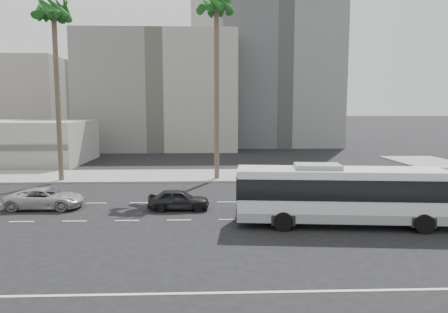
{
  "coord_description": "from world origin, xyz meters",
  "views": [
    {
      "loc": [
        -4.25,
        -23.1,
        6.44
      ],
      "look_at": [
        -3.23,
        4.0,
        3.25
      ],
      "focal_mm": 32.61,
      "sensor_mm": 36.0,
      "label": 1
    }
  ],
  "objects_px": {
    "city_bus": "(345,193)",
    "palm_near": "(216,9)",
    "car_a": "(179,199)",
    "palm_mid": "(54,15)",
    "car_b": "(46,198)"
  },
  "relations": [
    {
      "from": "city_bus",
      "to": "palm_near",
      "type": "xyz_separation_m",
      "value": [
        -6.78,
        14.94,
        13.32
      ]
    },
    {
      "from": "car_a",
      "to": "palm_near",
      "type": "distance_m",
      "value": 18.4
    },
    {
      "from": "car_a",
      "to": "palm_mid",
      "type": "xyz_separation_m",
      "value": [
        -11.15,
        10.48,
        13.64
      ]
    },
    {
      "from": "palm_near",
      "to": "car_a",
      "type": "bearing_deg",
      "value": -103.55
    },
    {
      "from": "car_a",
      "to": "palm_mid",
      "type": "height_order",
      "value": "palm_mid"
    },
    {
      "from": "city_bus",
      "to": "car_a",
      "type": "height_order",
      "value": "city_bus"
    },
    {
      "from": "city_bus",
      "to": "car_b",
      "type": "xyz_separation_m",
      "value": [
        -18.11,
        4.51,
        -1.13
      ]
    },
    {
      "from": "palm_near",
      "to": "city_bus",
      "type": "bearing_deg",
      "value": -65.59
    },
    {
      "from": "city_bus",
      "to": "car_a",
      "type": "relative_size",
      "value": 3.1
    },
    {
      "from": "palm_near",
      "to": "palm_mid",
      "type": "distance_m",
      "value": 13.86
    },
    {
      "from": "car_a",
      "to": "car_b",
      "type": "distance_m",
      "value": 8.68
    },
    {
      "from": "city_bus",
      "to": "palm_mid",
      "type": "height_order",
      "value": "palm_mid"
    },
    {
      "from": "city_bus",
      "to": "car_b",
      "type": "relative_size",
      "value": 2.52
    },
    {
      "from": "city_bus",
      "to": "palm_mid",
      "type": "relative_size",
      "value": 0.76
    },
    {
      "from": "car_b",
      "to": "palm_mid",
      "type": "distance_m",
      "value": 17.0
    }
  ]
}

